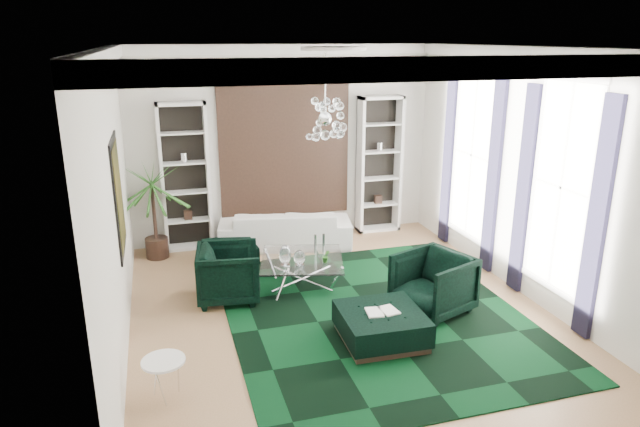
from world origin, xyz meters
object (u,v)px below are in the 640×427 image
object	(u,v)px
armchair_left	(229,273)
side_table	(165,379)
coffee_table	(302,271)
armchair_right	(433,284)
palm	(153,198)
sofa	(285,228)
ottoman_side	(230,254)
ottoman_front	(381,326)

from	to	relation	value
armchair_left	side_table	xyz separation A→B (m)	(-1.04, -2.35, -0.20)
coffee_table	armchair_right	bearing A→B (deg)	-42.75
armchair_left	palm	xyz separation A→B (m)	(-1.05, 2.14, 0.70)
sofa	ottoman_side	size ratio (longest dim) A/B	2.92
coffee_table	side_table	bearing A→B (deg)	-131.26
coffee_table	ottoman_side	world-z (taller)	coffee_table
side_table	palm	xyz separation A→B (m)	(-0.02, 4.50, 0.90)
coffee_table	side_table	distance (m)	3.43
armchair_right	ottoman_front	world-z (taller)	armchair_right
sofa	coffee_table	distance (m)	1.85
ottoman_front	palm	size ratio (longest dim) A/B	0.47
sofa	coffee_table	size ratio (longest dim) A/B	1.92
side_table	sofa	bearing A→B (deg)	61.51
side_table	ottoman_front	bearing A→B (deg)	9.96
sofa	palm	world-z (taller)	palm
armchair_right	armchair_left	bearing A→B (deg)	-134.89
ottoman_side	ottoman_front	xyz separation A→B (m)	(1.57, -3.30, 0.02)
palm	ottoman_side	bearing A→B (deg)	-29.16
palm	side_table	bearing A→B (deg)	-89.80
sofa	palm	bearing A→B (deg)	9.69
armchair_left	palm	distance (m)	2.49
sofa	side_table	world-z (taller)	sofa
ottoman_front	armchair_left	bearing A→B (deg)	133.79
armchair_left	ottoman_front	distance (m)	2.58
side_table	ottoman_side	bearing A→B (deg)	71.84
ottoman_front	ottoman_side	bearing A→B (deg)	115.52
ottoman_front	palm	world-z (taller)	palm
ottoman_side	side_table	distance (m)	3.99
armchair_left	ottoman_front	world-z (taller)	armchair_left
palm	coffee_table	bearing A→B (deg)	-40.07
armchair_left	side_table	bearing A→B (deg)	163.64
ottoman_front	palm	distance (m)	4.99
armchair_right	coffee_table	xyz separation A→B (m)	(-1.61, 1.49, -0.22)
armchair_right	ottoman_side	world-z (taller)	armchair_right
coffee_table	ottoman_front	size ratio (longest dim) A/B	1.22
ottoman_front	sofa	bearing A→B (deg)	96.08
ottoman_front	palm	bearing A→B (deg)	125.31
armchair_right	side_table	world-z (taller)	armchair_right
armchair_right	ottoman_front	bearing A→B (deg)	-81.37
sofa	armchair_right	world-z (taller)	armchair_right
armchair_left	armchair_right	bearing A→B (deg)	-106.60
coffee_table	ottoman_front	world-z (taller)	coffee_table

